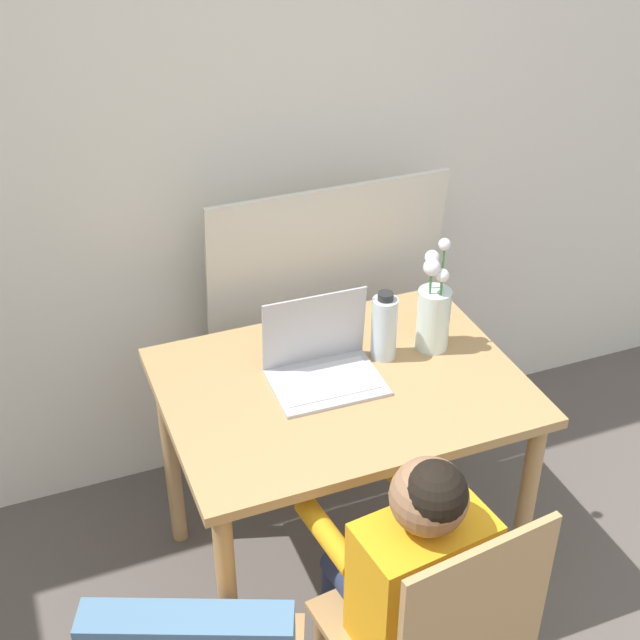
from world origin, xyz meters
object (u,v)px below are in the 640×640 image
Objects in this scene: laptop at (321,360)px; water_bottle at (384,327)px; person_seated at (408,564)px; flower_vase at (433,311)px.

laptop is 1.45× the size of water_bottle.
person_seated is 0.63m from laptop.
water_bottle is (-0.15, 0.01, -0.02)m from flower_vase.
flower_vase is 0.15m from water_bottle.
flower_vase is (0.37, 0.61, 0.25)m from person_seated.
person_seated is 3.15× the size of laptop.
flower_vase is at bearing -2.71° from water_bottle.
flower_vase is at bearing 4.28° from laptop.
flower_vase reaches higher than laptop.
laptop is 0.88× the size of flower_vase.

